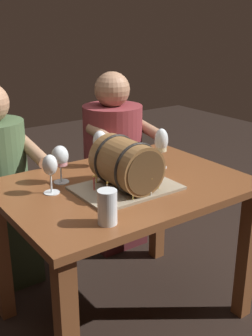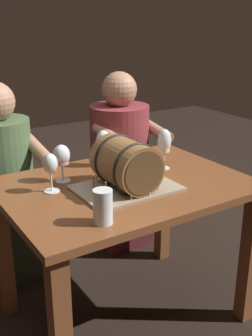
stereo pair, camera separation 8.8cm
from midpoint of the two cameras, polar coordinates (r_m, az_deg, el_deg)
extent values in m
plane|color=black|center=(2.30, -1.39, -19.26)|extent=(8.00, 8.00, 0.00)
cube|color=brown|center=(1.94, -1.57, -2.53)|extent=(1.12, 0.81, 0.03)
cube|color=brown|center=(2.18, 15.05, -11.35)|extent=(0.07, 0.07, 0.70)
cube|color=brown|center=(2.20, -17.85, -11.37)|extent=(0.07, 0.07, 0.70)
cube|color=brown|center=(2.61, 3.37, -5.23)|extent=(0.07, 0.07, 0.70)
cube|color=gray|center=(1.86, -1.36, -2.74)|extent=(0.44, 0.32, 0.01)
cylinder|color=brown|center=(1.82, -1.39, 0.56)|extent=(0.21, 0.28, 0.21)
cylinder|color=#4F371E|center=(1.71, 1.30, -0.72)|extent=(0.19, 0.00, 0.19)
cylinder|color=#4F371E|center=(1.93, -3.76, 1.69)|extent=(0.19, 0.00, 0.19)
torus|color=black|center=(1.75, 0.05, -0.12)|extent=(0.23, 0.01, 0.23)
torus|color=black|center=(1.88, -2.74, 1.20)|extent=(0.23, 0.01, 0.23)
cylinder|color=#D64C47|center=(1.92, 2.13, -0.60)|extent=(0.01, 0.01, 0.07)
sphere|color=#F9C64C|center=(1.91, 2.14, 0.58)|extent=(0.01, 0.01, 0.01)
cylinder|color=#EAD666|center=(1.97, 0.10, -0.20)|extent=(0.01, 0.01, 0.06)
sphere|color=#F9C64C|center=(1.96, 0.10, 0.86)|extent=(0.01, 0.01, 0.01)
cylinder|color=silver|center=(1.96, -3.08, -0.26)|extent=(0.01, 0.01, 0.07)
sphere|color=#F9C64C|center=(1.95, -3.10, 0.80)|extent=(0.01, 0.01, 0.01)
cylinder|color=#EAD666|center=(1.89, -5.42, -1.11)|extent=(0.01, 0.01, 0.06)
sphere|color=#F9C64C|center=(1.88, -5.46, -0.02)|extent=(0.01, 0.01, 0.01)
cylinder|color=#D64C47|center=(1.82, -5.78, -2.18)|extent=(0.01, 0.01, 0.06)
sphere|color=#F9C64C|center=(1.80, -5.82, -1.15)|extent=(0.01, 0.01, 0.01)
cylinder|color=silver|center=(1.73, -4.02, -3.15)|extent=(0.01, 0.01, 0.06)
sphere|color=#F9C64C|center=(1.72, -4.05, -2.03)|extent=(0.01, 0.01, 0.01)
cylinder|color=#EAD666|center=(1.71, -0.51, -3.43)|extent=(0.01, 0.01, 0.06)
sphere|color=#F9C64C|center=(1.70, -0.51, -2.32)|extent=(0.01, 0.01, 0.01)
cylinder|color=silver|center=(1.75, 2.01, -2.71)|extent=(0.01, 0.01, 0.07)
sphere|color=#F9C64C|center=(1.74, 2.03, -1.47)|extent=(0.01, 0.01, 0.01)
cylinder|color=#EAD666|center=(1.82, 3.08, -1.90)|extent=(0.01, 0.01, 0.06)
sphere|color=#F9C64C|center=(1.81, 3.10, -0.79)|extent=(0.01, 0.01, 0.01)
cylinder|color=white|center=(1.96, -10.09, -1.89)|extent=(0.07, 0.07, 0.00)
cylinder|color=white|center=(1.95, -10.16, -0.78)|extent=(0.01, 0.01, 0.08)
ellipsoid|color=white|center=(1.92, -10.31, 1.63)|extent=(0.08, 0.08, 0.10)
cylinder|color=pink|center=(1.93, -10.27, 0.94)|extent=(0.06, 0.06, 0.04)
cylinder|color=white|center=(1.85, -11.47, -3.32)|extent=(0.07, 0.07, 0.00)
cylinder|color=white|center=(1.84, -11.56, -2.11)|extent=(0.01, 0.01, 0.08)
ellipsoid|color=white|center=(1.81, -11.74, 0.40)|extent=(0.06, 0.06, 0.09)
cylinder|color=white|center=(2.15, -4.65, 0.30)|extent=(0.06, 0.06, 0.00)
cylinder|color=white|center=(2.14, -4.68, 1.25)|extent=(0.01, 0.01, 0.07)
ellipsoid|color=white|center=(2.11, -4.74, 3.61)|extent=(0.08, 0.08, 0.11)
cylinder|color=maroon|center=(2.12, -4.72, 2.79)|extent=(0.06, 0.06, 0.04)
cylinder|color=white|center=(2.13, 3.57, 0.08)|extent=(0.06, 0.06, 0.00)
cylinder|color=white|center=(2.11, 3.59, 1.18)|extent=(0.01, 0.01, 0.08)
ellipsoid|color=white|center=(2.08, 3.65, 3.80)|extent=(0.07, 0.07, 0.12)
cylinder|color=beige|center=(2.09, 3.63, 2.95)|extent=(0.06, 0.06, 0.05)
cylinder|color=white|center=(1.53, -4.21, -5.37)|extent=(0.07, 0.07, 0.13)
cylinder|color=#C6842D|center=(1.54, -4.20, -5.72)|extent=(0.07, 0.07, 0.11)
cylinder|color=white|center=(1.51, -4.26, -3.61)|extent=(0.07, 0.07, 0.01)
cube|color=#2A3A24|center=(2.55, -17.29, -9.91)|extent=(0.34, 0.32, 0.45)
cylinder|color=#A87A5B|center=(2.27, -13.91, 2.47)|extent=(0.09, 0.31, 0.14)
cube|color=#4C1B1E|center=(2.83, -2.61, -5.89)|extent=(0.34, 0.32, 0.45)
cylinder|color=maroon|center=(2.66, -2.77, 3.30)|extent=(0.42, 0.42, 0.49)
sphere|color=#A87A5B|center=(2.59, -2.90, 10.66)|extent=(0.22, 0.22, 0.22)
cylinder|color=#A87A5B|center=(2.65, 1.87, 5.43)|extent=(0.11, 0.31, 0.14)
cylinder|color=#A87A5B|center=(2.43, -3.77, 4.09)|extent=(0.11, 0.31, 0.14)
camera|label=1|loc=(0.04, -91.38, -0.50)|focal=44.57mm
camera|label=2|loc=(0.04, 88.62, 0.50)|focal=44.57mm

